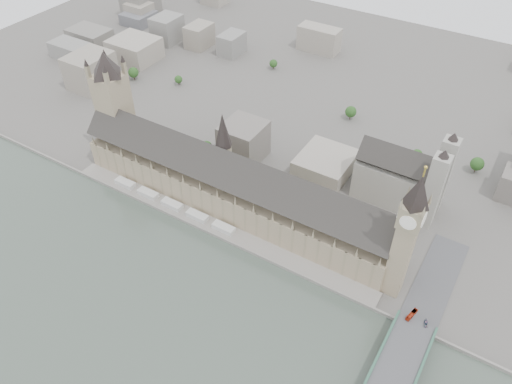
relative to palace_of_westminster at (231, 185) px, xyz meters
The scene contains 13 objects.
ground 30.06m from the palace_of_westminster, 90.00° to the right, with size 900.00×900.00×0.00m, color #595651.
embankment_wall 40.67m from the palace_of_westminster, 90.00° to the right, with size 600.00×1.50×3.00m, color gray.
river_terrace 34.80m from the palace_of_westminster, 90.00° to the right, with size 270.00×15.00×2.00m, color gray.
terrace_tents 51.60m from the palace_of_westminster, 146.28° to the right, with size 118.00×7.00×4.00m.
palace_of_westminster is the anchor object (origin of this frame).
elizabeth_tower 142.94m from the palace_of_westminster, ahead, with size 17.00×17.00×107.50m.
victoria_tower 126.41m from the palace_of_westminster, behind, with size 30.00×30.00×100.00m.
central_tower 37.14m from the palace_of_westminster, 147.79° to the left, with size 13.00×13.00×48.00m.
westminster_abbey 134.09m from the palace_of_westminster, 34.17° to the left, with size 68.00×36.00×64.00m.
city_skyline_inland 225.33m from the palace_of_westminster, 90.00° to the left, with size 720.00×360.00×38.00m, color gray, non-canonical shape.
park_trees 44.22m from the palace_of_westminster, 103.94° to the left, with size 110.00×30.00×15.00m, color #274E1C, non-canonical shape.
red_bus_north 161.47m from the palace_of_westminster, 12.03° to the right, with size 2.51×10.73×2.99m, color red.
car_approach 171.07m from the palace_of_westminster, 11.77° to the right, with size 2.23×5.49×1.59m, color gray.
Camera 1 is at (170.00, -220.04, 275.87)m, focal length 35.00 mm.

